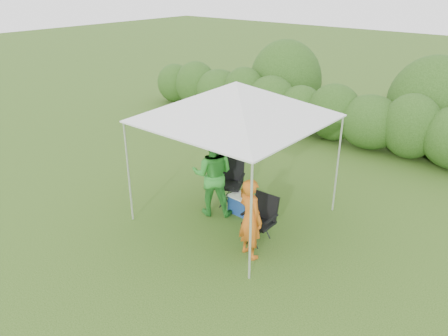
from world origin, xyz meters
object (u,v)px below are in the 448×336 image
Objects in this scene: chair_left at (230,177)px; canopy at (236,101)px; chair_right at (262,216)px; man at (250,218)px; woman at (213,174)px; cooler at (241,204)px.

canopy is at bearing -66.17° from chair_left.
chair_left is at bearing 139.58° from canopy.
canopy is 3.40× the size of chair_right.
chair_right is at bearing -55.13° from chair_left.
man is at bearing -41.07° from canopy.
canopy reaches higher than woman.
woman is 3.60× the size of cooler.
canopy reaches higher than chair_left.
canopy is at bearing -106.02° from cooler.
cooler is (-0.92, 0.56, -0.31)m from chair_right.
cooler is (0.46, 0.36, -0.69)m from woman.
chair_right is (0.97, -0.41, -1.95)m from canopy.
woman is at bearing -111.07° from chair_left.
chair_right is at bearing -60.45° from man.
chair_right is at bearing -23.05° from canopy.
man is 1.63m from cooler.
cooler is at bearing 71.54° from canopy.
chair_left is 0.68m from cooler.
woman reaches higher than cooler.
man is (1.10, -0.96, -1.71)m from canopy.
canopy is at bearing -25.01° from man.
chair_right reaches higher than cooler.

